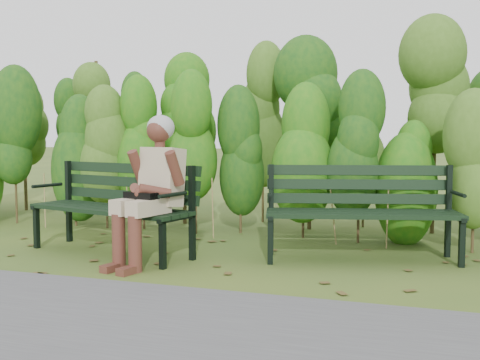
% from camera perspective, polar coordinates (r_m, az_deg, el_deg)
% --- Properties ---
extents(ground, '(80.00, 80.00, 0.00)m').
position_cam_1_polar(ground, '(5.30, -1.17, -8.40)').
color(ground, '#34511F').
extents(footpath, '(60.00, 2.50, 0.01)m').
position_cam_1_polar(footpath, '(3.38, -13.91, -16.14)').
color(footpath, '#474749').
rests_on(footpath, ground).
extents(hedge_band, '(11.04, 1.67, 2.42)m').
position_cam_1_polar(hedge_band, '(6.95, 3.83, 5.14)').
color(hedge_band, '#47381E').
rests_on(hedge_band, ground).
extents(leaf_litter, '(5.23, 2.23, 0.01)m').
position_cam_1_polar(leaf_litter, '(5.36, -2.72, -8.22)').
color(leaf_litter, brown).
rests_on(leaf_litter, ground).
extents(bench_left, '(1.90, 1.03, 0.91)m').
position_cam_1_polar(bench_left, '(5.82, -12.41, -2.01)').
color(bench_left, black).
rests_on(bench_left, ground).
extents(bench_right, '(1.89, 1.00, 0.90)m').
position_cam_1_polar(bench_right, '(5.52, 12.16, -2.38)').
color(bench_right, black).
rests_on(bench_right, ground).
extents(seated_woman, '(0.59, 0.87, 1.38)m').
position_cam_1_polar(seated_woman, '(5.22, -8.97, -0.10)').
color(seated_woman, tan).
rests_on(seated_woman, ground).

